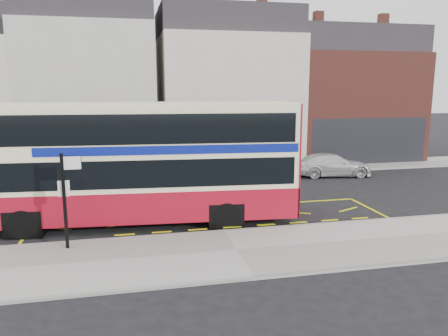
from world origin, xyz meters
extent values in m
plane|color=black|center=(0.00, 0.00, 0.00)|extent=(120.00, 120.00, 0.00)
cube|color=#A9A5A0|center=(0.00, -2.30, 0.07)|extent=(40.00, 4.00, 0.15)
cube|color=gray|center=(0.00, -0.38, 0.07)|extent=(40.00, 0.15, 0.15)
cube|color=#A9A5A0|center=(0.00, 11.00, 0.07)|extent=(50.00, 3.00, 0.15)
cube|color=beige|center=(-5.50, 15.00, 4.50)|extent=(8.00, 8.00, 9.00)
cube|color=#28262B|center=(-5.50, 15.00, 9.90)|extent=(8.00, 7.20, 1.80)
cube|color=black|center=(-5.50, 11.02, 1.60)|extent=(7.36, 0.06, 3.20)
cube|color=black|center=(-5.50, 11.04, 1.40)|extent=(5.60, 0.04, 2.00)
cube|color=#BAB6A9|center=(3.50, 15.00, 4.25)|extent=(9.00, 8.00, 8.50)
cube|color=#28262B|center=(3.50, 15.00, 9.40)|extent=(9.00, 7.20, 1.80)
cube|color=brown|center=(0.80, 14.00, 10.70)|extent=(0.60, 0.60, 1.20)
cube|color=brown|center=(5.75, 14.00, 10.70)|extent=(0.60, 0.60, 1.20)
cube|color=#12683D|center=(3.50, 11.02, 1.60)|extent=(8.28, 0.06, 3.20)
cube|color=black|center=(3.50, 11.04, 1.40)|extent=(6.30, 0.04, 2.00)
cube|color=brown|center=(12.50, 15.00, 3.75)|extent=(9.00, 8.00, 7.50)
cube|color=#28262B|center=(12.50, 15.00, 8.40)|extent=(9.00, 7.20, 1.80)
cube|color=brown|center=(9.80, 14.00, 9.70)|extent=(0.60, 0.60, 1.20)
cube|color=brown|center=(14.75, 14.00, 9.70)|extent=(0.60, 0.60, 1.20)
cube|color=black|center=(12.50, 11.02, 1.60)|extent=(8.28, 0.06, 3.20)
cube|color=black|center=(12.50, 11.04, 1.40)|extent=(6.30, 0.04, 2.00)
cube|color=#F8F1BD|center=(-2.75, 1.55, 2.52)|extent=(11.83, 3.59, 4.29)
cube|color=maroon|center=(-2.75, 1.55, 0.95)|extent=(11.87, 3.64, 1.17)
cube|color=maroon|center=(3.04, 1.08, 2.52)|extent=(0.28, 2.68, 4.29)
cube|color=black|center=(-2.75, 1.55, 2.22)|extent=(11.37, 3.62, 1.01)
cube|color=black|center=(-2.75, 1.55, 3.81)|extent=(11.37, 3.62, 1.06)
cube|color=navy|center=(-1.69, 1.46, 3.07)|extent=(9.51, 3.45, 0.32)
cube|color=#F8F1BD|center=(-2.75, 1.55, 4.61)|extent=(11.82, 3.49, 0.13)
cylinder|color=black|center=(-6.96, 0.69, 0.53)|extent=(1.08, 0.38, 1.06)
cylinder|color=black|center=(-6.77, 3.09, 0.53)|extent=(1.08, 0.38, 1.06)
cylinder|color=black|center=(0.22, 0.10, 0.53)|extent=(1.08, 0.38, 1.06)
cylinder|color=black|center=(0.41, 2.50, 0.53)|extent=(1.08, 0.38, 1.06)
cube|color=black|center=(-5.29, -0.99, 1.69)|extent=(0.11, 0.11, 3.08)
cube|color=white|center=(-4.98, -0.97, 2.93)|extent=(0.56, 0.07, 0.45)
cube|color=white|center=(-5.29, -0.93, 2.10)|extent=(0.36, 0.05, 0.51)
imported|color=#3D4145|center=(-1.71, 8.40, 0.69)|extent=(4.39, 2.19, 1.38)
imported|color=silver|center=(8.55, 8.40, 0.66)|extent=(4.78, 2.45, 1.33)
cylinder|color=#342217|center=(5.71, 12.46, 0.93)|extent=(0.24, 0.24, 1.87)
camera|label=1|loc=(-3.23, -15.13, 5.30)|focal=35.00mm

